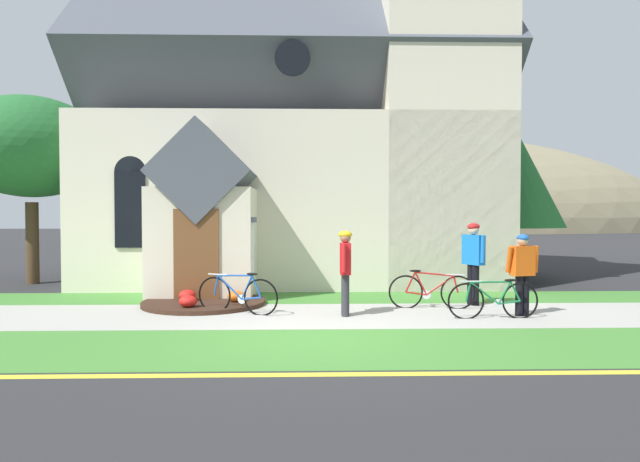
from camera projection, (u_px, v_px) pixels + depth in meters
name	position (u px, v px, depth m)	size (l,w,h in m)	color
ground	(308.00, 298.00, 12.38)	(140.00, 140.00, 0.00)	#2B2B2D
sidewalk_slab	(289.00, 315.00, 10.20)	(32.00, 2.57, 0.01)	#A8A59E
grass_verge	(283.00, 347.00, 7.72)	(32.00, 2.38, 0.01)	#427F33
church_lawn	(292.00, 298.00, 12.40)	(24.00, 1.84, 0.01)	#427F33
curb_paint_stripe	(278.00, 375.00, 6.39)	(28.00, 0.16, 0.01)	yellow
church_building	(309.00, 133.00, 17.90)	(12.15, 12.12, 13.18)	beige
church_sign	(208.00, 247.00, 11.86)	(2.22, 0.26, 1.92)	slate
flower_bed	(205.00, 302.00, 11.41)	(2.66, 2.66, 0.34)	#382319
bicycle_white	(494.00, 300.00, 9.89)	(1.75, 0.09, 0.77)	black
bicycle_silver	(238.00, 295.00, 10.38)	(1.67, 0.67, 0.85)	black
bicycle_yellow	(431.00, 291.00, 10.97)	(1.79, 0.23, 0.84)	black
cyclist_in_green_jersey	(473.00, 256.00, 11.35)	(0.42, 0.73, 1.79)	black
cyclist_in_yellow_jersey	(345.00, 266.00, 10.13)	(0.27, 0.73, 1.66)	#2D2D33
cyclist_in_blue_jersey	(522.00, 269.00, 10.13)	(0.64, 0.31, 1.59)	black
roadside_conifer	(495.00, 159.00, 16.24)	(4.12, 4.12, 5.86)	#4C3823
yard_deciduous_tree	(31.00, 148.00, 14.93)	(4.14, 4.14, 5.34)	#4C3823
distant_hill	(408.00, 230.00, 75.66)	(74.83, 41.80, 26.63)	#847A5B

